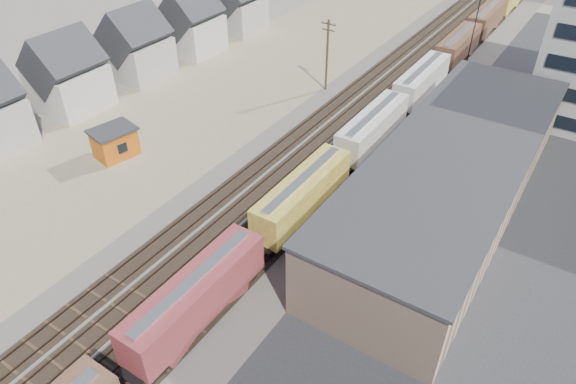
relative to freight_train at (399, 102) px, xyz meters
The scene contains 11 objects.
ground 38.97m from the freight_train, 95.61° to the right, with size 300.00×300.00×0.00m, color #6B6356.
ballast_bed 12.25m from the freight_train, 108.56° to the left, with size 18.00×200.00×0.06m, color #4C4742.
dirt_yard 24.00m from the freight_train, behind, with size 24.00×180.00×0.03m, color #807058.
asphalt_lot 18.78m from the freight_train, 11.45° to the right, with size 26.00×120.00×0.04m, color #232326.
rail_tracks 12.41m from the freight_train, 111.03° to the left, with size 11.40×200.00×0.24m.
freight_train is the anchor object (origin of this frame).
warehouse 17.69m from the freight_train, 50.75° to the right, with size 12.40×40.40×7.25m.
utility_pole_north 12.98m from the freight_train, 164.92° to the left, with size 2.20×0.32×10.00m.
radio_mast 22.34m from the freight_train, 84.11° to the left, with size 1.20×0.16×18.00m.
townhouse_row 40.23m from the freight_train, 160.10° to the right, with size 8.15×68.16×10.47m.
maintenance_shed 34.46m from the freight_train, 133.64° to the right, with size 4.66×5.49×3.52m.
Camera 1 is at (23.80, -17.41, 32.05)m, focal length 32.00 mm.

